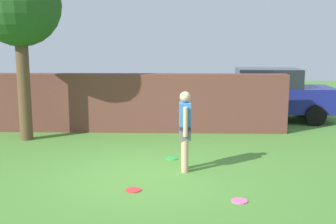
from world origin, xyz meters
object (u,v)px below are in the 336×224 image
object	(u,v)px
frisbee_pink	(239,201)
frisbee_red	(133,190)
tree	(19,7)
car	(267,94)
frisbee_green	(171,159)
person	(185,127)

from	to	relation	value
frisbee_pink	frisbee_red	distance (m)	1.85
tree	frisbee_pink	xyz separation A→B (m)	(5.09, -4.20, -3.44)
car	frisbee_green	distance (m)	5.71
person	frisbee_red	size ratio (longest dim) A/B	6.00
person	frisbee_pink	bearing A→B (deg)	-153.61
tree	person	xyz separation A→B (m)	(4.21, -2.57, -2.55)
frisbee_red	person	bearing A→B (deg)	52.34
car	frisbee_pink	size ratio (longest dim) A/B	15.74
tree	frisbee_green	world-z (taller)	tree
person	car	size ratio (longest dim) A/B	0.38
person	frisbee_pink	size ratio (longest dim) A/B	6.00
tree	car	distance (m)	8.02
tree	person	bearing A→B (deg)	-31.41
car	frisbee_green	world-z (taller)	car
person	frisbee_pink	world-z (taller)	person
frisbee_red	frisbee_pink	bearing A→B (deg)	-13.96
frisbee_green	person	bearing A→B (deg)	-70.74
car	person	bearing A→B (deg)	-114.82
car	frisbee_red	bearing A→B (deg)	-116.97
frisbee_red	car	bearing A→B (deg)	61.32
tree	person	size ratio (longest dim) A/B	2.83
tree	frisbee_green	size ratio (longest dim) A/B	16.96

